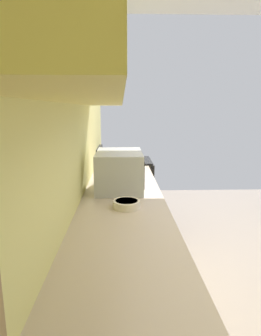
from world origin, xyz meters
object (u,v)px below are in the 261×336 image
(bowl, at_px, (127,204))
(kettle, at_px, (125,165))
(oven_range, at_px, (125,195))
(microwave, at_px, (120,170))

(bowl, bearing_deg, kettle, 0.00)
(oven_range, height_order, kettle, oven_range)
(oven_range, relative_size, microwave, 2.06)
(microwave, bearing_deg, kettle, -4.22)
(oven_range, bearing_deg, bowl, 179.68)
(bowl, relative_size, kettle, 0.86)
(oven_range, bearing_deg, microwave, 177.26)
(oven_range, distance_m, bowl, 1.77)
(oven_range, bearing_deg, kettle, 179.03)
(oven_range, relative_size, bowl, 6.01)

